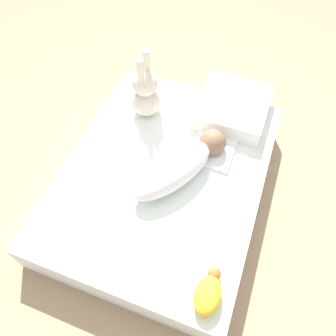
{
  "coord_description": "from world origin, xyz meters",
  "views": [
    {
      "loc": [
        -0.8,
        -0.32,
        1.46
      ],
      "look_at": [
        -0.02,
        -0.03,
        0.25
      ],
      "focal_mm": 35.0,
      "sensor_mm": 36.0,
      "label": 1
    }
  ],
  "objects": [
    {
      "name": "turtle_plush",
      "position": [
        -0.47,
        -0.35,
        0.24
      ],
      "size": [
        0.19,
        0.1,
        0.08
      ],
      "color": "yellow",
      "rests_on": "bed_mattress"
    },
    {
      "name": "swaddled_baby",
      "position": [
        0.01,
        -0.08,
        0.26
      ],
      "size": [
        0.51,
        0.36,
        0.14
      ],
      "rotation": [
        0.0,
        0.0,
        5.78
      ],
      "color": "white",
      "rests_on": "bed_mattress"
    },
    {
      "name": "burp_cloth",
      "position": [
        0.18,
        -0.19,
        0.21
      ],
      "size": [
        0.21,
        0.19,
        0.02
      ],
      "color": "white",
      "rests_on": "bed_mattress"
    },
    {
      "name": "bed_mattress",
      "position": [
        0.0,
        0.0,
        0.1
      ],
      "size": [
        1.18,
        0.91,
        0.2
      ],
      "color": "white",
      "rests_on": "ground_plane"
    },
    {
      "name": "pillow",
      "position": [
        0.46,
        -0.2,
        0.25
      ],
      "size": [
        0.37,
        0.35,
        0.1
      ],
      "color": "white",
      "rests_on": "bed_mattress"
    },
    {
      "name": "bunny_plush",
      "position": [
        0.32,
        0.22,
        0.33
      ],
      "size": [
        0.15,
        0.15,
        0.35
      ],
      "color": "beige",
      "rests_on": "bed_mattress"
    },
    {
      "name": "ground_plane",
      "position": [
        0.0,
        0.0,
        0.0
      ],
      "size": [
        12.0,
        12.0,
        0.0
      ],
      "primitive_type": "plane",
      "color": "#9E8466"
    }
  ]
}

